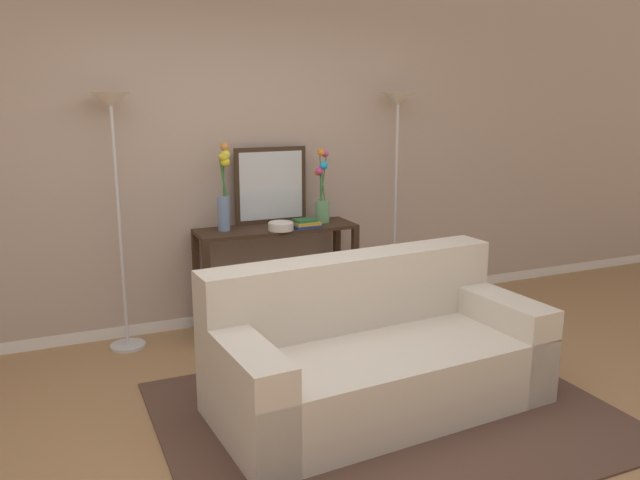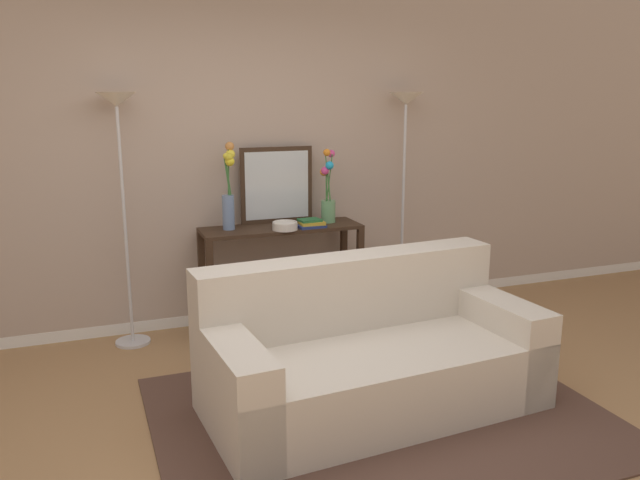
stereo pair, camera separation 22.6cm
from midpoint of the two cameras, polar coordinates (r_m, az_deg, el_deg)
name	(u,v)px [view 2 (the right image)]	position (r m, az deg, el deg)	size (l,w,h in m)	color
ground_plane	(327,453)	(3.61, 2.47, -18.39)	(16.00, 16.00, 0.02)	#9E754C
back_wall	(226,149)	(5.22, -7.11, 7.99)	(12.00, 0.15, 2.85)	white
area_rug	(381,416)	(3.96, 7.09, -15.20)	(2.59, 2.00, 0.01)	#51382D
couch	(369,357)	(3.96, 6.05, -10.32)	(2.04, 1.07, 0.88)	beige
console_table	(282,258)	(5.14, -2.16, -1.60)	(1.27, 0.40, 0.83)	#382619
floor_lamp_left	(120,150)	(4.80, -16.04, 7.70)	(0.28, 0.28, 1.87)	silver
floor_lamp_right	(405,141)	(5.48, 8.71, 8.64)	(0.28, 0.28, 1.87)	silver
wall_mirror	(277,185)	(5.19, -2.60, 4.87)	(0.60, 0.02, 0.61)	#382619
vase_tall_flowers	(229,190)	(4.95, -6.79, 4.41)	(0.11, 0.12, 0.67)	#6B84AD
vase_short_flowers	(328,195)	(5.21, 1.95, 3.98)	(0.13, 0.13, 0.60)	#669E6B
fruit_bowl	(285,226)	(4.96, -1.82, 1.28)	(0.20, 0.20, 0.06)	silver
book_stack	(311,223)	(5.05, 0.46, 1.46)	(0.23, 0.17, 0.06)	navy
book_row_under_console	(238,325)	(5.20, -6.05, -7.49)	(0.29, 0.18, 0.13)	silver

